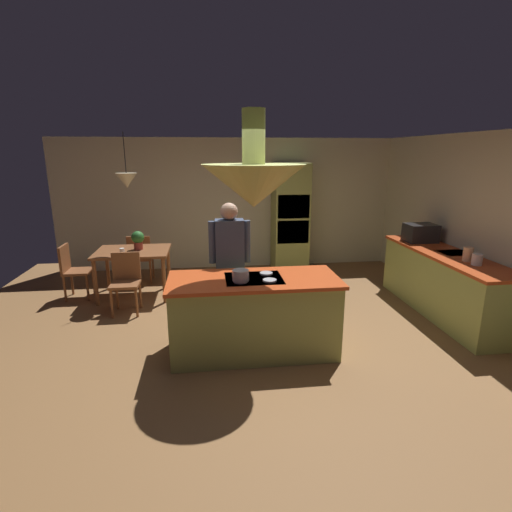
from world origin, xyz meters
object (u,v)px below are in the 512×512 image
object	(u,v)px
chair_by_back_wall	(140,255)
cooking_pot_on_cooktop	(241,275)
oven_tower	(290,218)
canister_flour	(477,259)
cup_on_table	(122,251)
person_at_island	(230,258)
microwave_on_counter	(421,233)
chair_facing_island	(126,278)
canister_sugar	(468,254)
chair_at_corner	(72,268)
potted_plant_on_table	(138,239)
kitchen_island	(254,315)
dining_table	(133,256)

from	to	relation	value
chair_by_back_wall	cooking_pot_on_cooktop	world-z (taller)	cooking_pot_on_cooktop
oven_tower	canister_flour	xyz separation A→B (m)	(1.74, -3.06, -0.07)
oven_tower	cup_on_table	size ratio (longest dim) A/B	23.15
person_at_island	microwave_on_counter	size ratio (longest dim) A/B	3.63
oven_tower	chair_facing_island	world-z (taller)	oven_tower
chair_facing_island	chair_by_back_wall	bearing A→B (deg)	90.00
canister_sugar	cooking_pot_on_cooktop	distance (m)	3.04
cup_on_table	person_at_island	bearing A→B (deg)	-36.80
chair_by_back_wall	cup_on_table	world-z (taller)	chair_by_back_wall
person_at_island	chair_at_corner	xyz separation A→B (m)	(-2.42, 1.41, -0.45)
chair_facing_island	potted_plant_on_table	world-z (taller)	potted_plant_on_table
kitchen_island	cooking_pot_on_cooktop	distance (m)	0.57
kitchen_island	canister_sugar	world-z (taller)	canister_sugar
dining_table	chair_by_back_wall	size ratio (longest dim) A/B	1.31
canister_flour	cooking_pot_on_cooktop	world-z (taller)	canister_flour
chair_at_corner	person_at_island	bearing A→B (deg)	-120.20
chair_facing_island	cup_on_table	world-z (taller)	chair_facing_island
dining_table	chair_at_corner	bearing A→B (deg)	-180.00
person_at_island	microwave_on_counter	xyz separation A→B (m)	(3.07, 0.85, 0.08)
microwave_on_counter	cup_on_table	bearing A→B (deg)	175.84
chair_by_back_wall	kitchen_island	bearing A→B (deg)	121.60
oven_tower	chair_facing_island	distance (m)	3.38
chair_at_corner	cooking_pot_on_cooktop	size ratio (longest dim) A/B	4.83
canister_flour	dining_table	bearing A→B (deg)	157.11
microwave_on_counter	cooking_pot_on_cooktop	distance (m)	3.43
oven_tower	person_at_island	world-z (taller)	oven_tower
oven_tower	potted_plant_on_table	bearing A→B (deg)	-158.10
chair_by_back_wall	chair_facing_island	bearing A→B (deg)	90.00
dining_table	cooking_pot_on_cooktop	world-z (taller)	cooking_pot_on_cooktop
cooking_pot_on_cooktop	cup_on_table	bearing A→B (deg)	129.47
person_at_island	cup_on_table	distance (m)	1.99
dining_table	cooking_pot_on_cooktop	xyz separation A→B (m)	(1.54, -2.23, 0.32)
chair_facing_island	chair_at_corner	xyz separation A→B (m)	(-0.95, 0.66, 0.00)
potted_plant_on_table	canister_sugar	xyz separation A→B (m)	(4.45, -1.79, 0.07)
kitchen_island	chair_facing_island	xyz separation A→B (m)	(-1.70, 1.44, 0.05)
dining_table	person_at_island	xyz separation A→B (m)	(1.47, -1.41, 0.30)
person_at_island	cup_on_table	bearing A→B (deg)	143.20
dining_table	cooking_pot_on_cooktop	bearing A→B (deg)	-55.37
dining_table	cooking_pot_on_cooktop	distance (m)	2.73
dining_table	canister_sugar	world-z (taller)	canister_sugar
dining_table	potted_plant_on_table	size ratio (longest dim) A/B	3.79
kitchen_island	chair_facing_island	bearing A→B (deg)	139.81
cup_on_table	canister_flour	world-z (taller)	canister_flour
potted_plant_on_table	canister_flour	distance (m)	4.87
chair_at_corner	microwave_on_counter	bearing A→B (deg)	-95.83
oven_tower	person_at_island	xyz separation A→B (m)	(-1.33, -2.55, -0.08)
kitchen_island	cup_on_table	bearing A→B (deg)	134.00
kitchen_island	oven_tower	world-z (taller)	oven_tower
chair_at_corner	potted_plant_on_table	size ratio (longest dim) A/B	2.90
kitchen_island	microwave_on_counter	size ratio (longest dim) A/B	4.19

